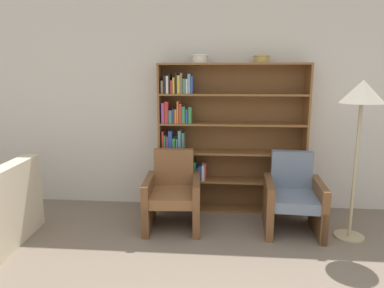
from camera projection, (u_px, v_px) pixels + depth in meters
The scene contains 7 objects.
wall_back at pixel (240, 106), 4.53m from camera, with size 12.00×0.06×2.75m.
bookshelf at pixel (217, 141), 4.47m from camera, with size 1.88×0.30×1.92m.
bowl_slate at pixel (200, 58), 4.27m from camera, with size 0.22×0.22×0.11m.
bowl_terracotta at pixel (262, 58), 4.21m from camera, with size 0.21×0.21×0.10m.
armchair_leather at pixel (173, 194), 4.07m from camera, with size 0.68×0.72×0.89m.
armchair_cushioned at pixel (293, 197), 3.95m from camera, with size 0.68×0.72×0.89m.
floor_lamp at pixel (362, 100), 3.53m from camera, with size 0.45×0.45×1.73m.
Camera 1 is at (-0.27, -1.72, 1.76)m, focal length 32.00 mm.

